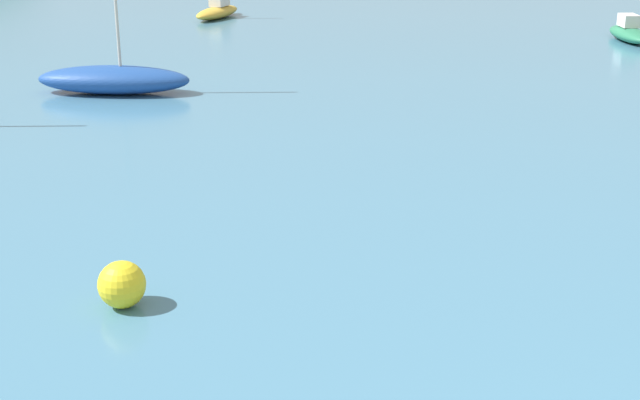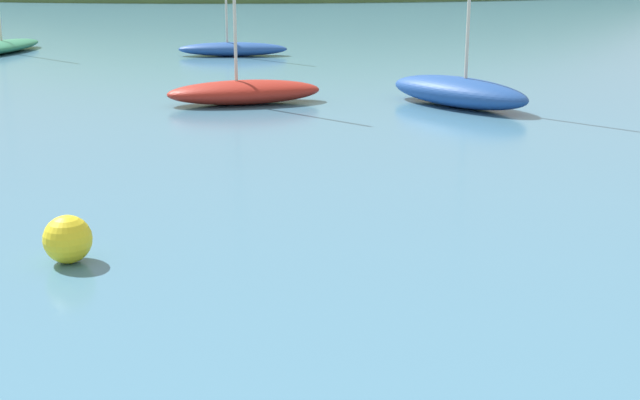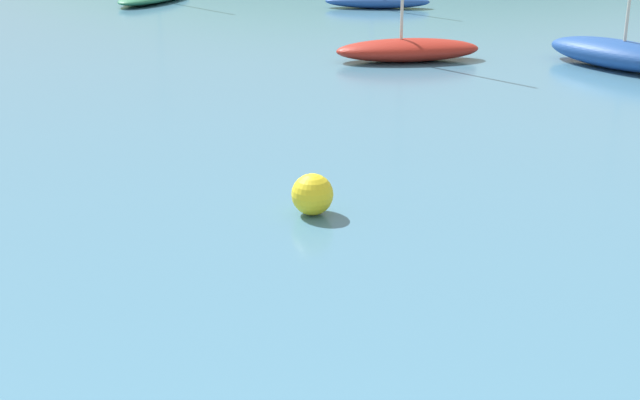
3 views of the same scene
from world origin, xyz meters
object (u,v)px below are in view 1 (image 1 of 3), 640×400
(boat_blue_hull, at_px, (114,79))
(mooring_buoy, at_px, (122,284))
(boat_nearest_quay, at_px, (629,33))
(boat_twin_mast, at_px, (217,11))

(boat_blue_hull, relative_size, mooring_buoy, 8.30)
(boat_nearest_quay, distance_m, mooring_buoy, 21.91)
(boat_twin_mast, bearing_deg, mooring_buoy, -132.44)
(boat_twin_mast, distance_m, boat_nearest_quay, 14.22)
(boat_blue_hull, bearing_deg, boat_nearest_quay, -18.58)
(mooring_buoy, bearing_deg, boat_blue_hull, 56.69)
(boat_blue_hull, distance_m, boat_twin_mast, 12.60)
(boat_twin_mast, distance_m, mooring_buoy, 23.67)
(mooring_buoy, bearing_deg, boat_nearest_quay, 11.45)
(boat_nearest_quay, height_order, mooring_buoy, boat_nearest_quay)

